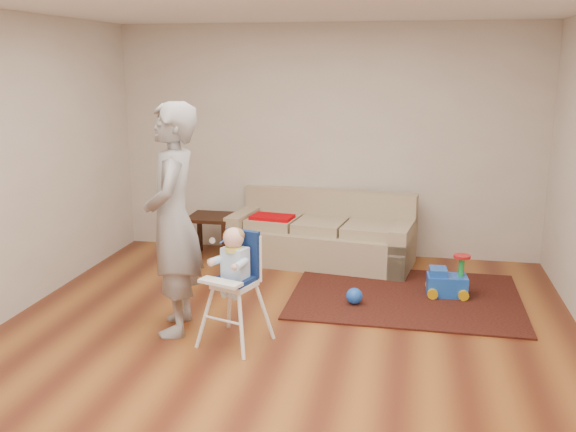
% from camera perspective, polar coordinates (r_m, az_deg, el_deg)
% --- Properties ---
extents(ground, '(5.50, 5.50, 0.00)m').
position_cam_1_polar(ground, '(5.33, -0.85, -11.51)').
color(ground, '#542313').
rests_on(ground, ground).
extents(room_envelope, '(5.04, 5.52, 2.72)m').
position_cam_1_polar(room_envelope, '(5.36, 0.26, 9.45)').
color(room_envelope, beige).
rests_on(room_envelope, ground).
extents(sofa, '(2.16, 1.12, 0.80)m').
position_cam_1_polar(sofa, '(7.33, 2.95, -1.17)').
color(sofa, tan).
rests_on(sofa, ground).
extents(side_table, '(0.51, 0.51, 0.51)m').
position_cam_1_polar(side_table, '(7.63, -6.81, -1.81)').
color(side_table, black).
rests_on(side_table, ground).
extents(area_rug, '(2.22, 1.67, 0.02)m').
position_cam_1_polar(area_rug, '(6.48, 10.38, -7.00)').
color(area_rug, black).
rests_on(area_rug, ground).
extents(ride_on_toy, '(0.40, 0.30, 0.42)m').
position_cam_1_polar(ride_on_toy, '(6.50, 13.99, -5.08)').
color(ride_on_toy, blue).
rests_on(ride_on_toy, area_rug).
extents(toy_ball, '(0.16, 0.16, 0.16)m').
position_cam_1_polar(toy_ball, '(6.16, 5.91, -7.09)').
color(toy_ball, blue).
rests_on(toy_ball, area_rug).
extents(high_chair, '(0.58, 0.58, 0.99)m').
position_cam_1_polar(high_chair, '(5.23, -4.77, -6.42)').
color(high_chair, white).
rests_on(high_chair, ground).
extents(adult, '(0.62, 0.80, 1.95)m').
position_cam_1_polar(adult, '(5.42, -10.19, -0.36)').
color(adult, gray).
rests_on(adult, ground).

